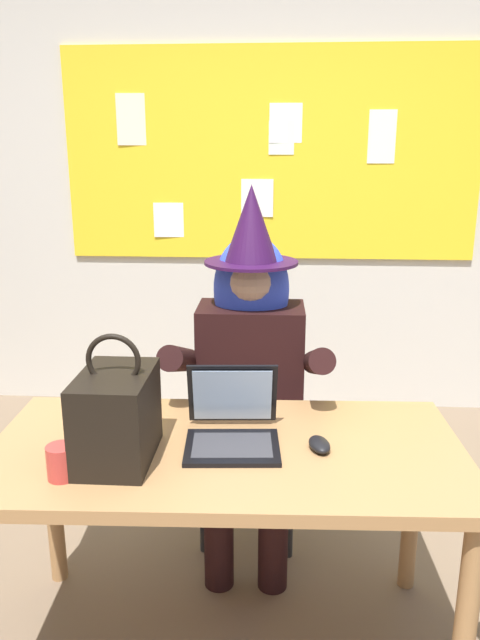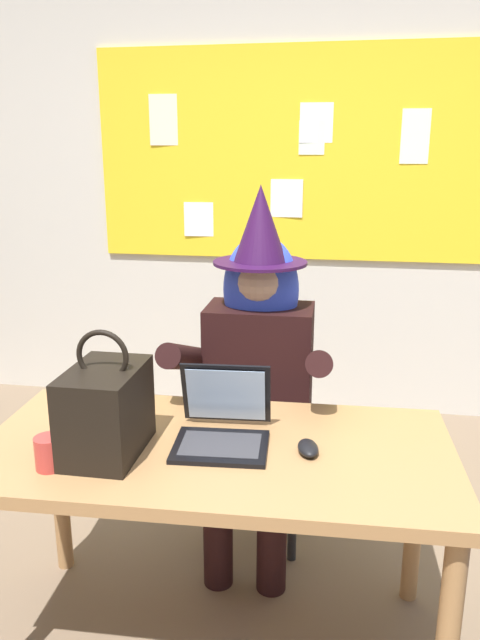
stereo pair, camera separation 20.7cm
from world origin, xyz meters
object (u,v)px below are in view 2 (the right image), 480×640
at_px(desk_main, 216,471).
at_px(computer_mouse, 308,448).
at_px(handbag, 106,410).
at_px(coffee_mug, 49,453).
at_px(laptop, 223,425).
at_px(chair_at_desk, 261,410).
at_px(person_costumed, 257,356).

xyz_separation_m(desk_main, computer_mouse, (0.28, -0.00, 0.11)).
bearing_deg(handbag, coffee_mug, -136.16).
height_order(laptop, handbag, handbag).
height_order(desk_main, chair_at_desk, chair_at_desk).
relative_size(chair_at_desk, person_costumed, 0.63).
xyz_separation_m(chair_at_desk, handbag, (-0.35, -0.81, 0.33)).
xyz_separation_m(desk_main, handbag, (-0.30, -0.09, 0.22)).
bearing_deg(laptop, chair_at_desk, 83.59).
bearing_deg(coffee_mug, handbag, 43.84).
bearing_deg(person_costumed, desk_main, -4.59).
height_order(laptop, computer_mouse, laptop).
distance_m(chair_at_desk, computer_mouse, 0.79).
distance_m(computer_mouse, handbag, 0.60).
bearing_deg(desk_main, coffee_mug, -153.51).
relative_size(person_costumed, coffee_mug, 15.34).
relative_size(person_costumed, computer_mouse, 14.01).
relative_size(laptop, handbag, 0.83).
bearing_deg(chair_at_desk, computer_mouse, 20.12).
bearing_deg(person_costumed, laptop, -3.20).
xyz_separation_m(chair_at_desk, computer_mouse, (0.23, -0.72, 0.22)).
height_order(chair_at_desk, coffee_mug, chair_at_desk).
distance_m(chair_at_desk, laptop, 0.73).
xyz_separation_m(person_costumed, laptop, (-0.03, -0.56, -0.04)).
distance_m(laptop, coffee_mug, 0.51).
bearing_deg(person_costumed, computer_mouse, 21.10).
height_order(person_costumed, computer_mouse, person_costumed).
relative_size(desk_main, computer_mouse, 14.04).
distance_m(computer_mouse, coffee_mug, 0.74).
relative_size(computer_mouse, handbag, 0.28).
bearing_deg(chair_at_desk, desk_main, -1.49).
distance_m(laptop, computer_mouse, 0.27).
xyz_separation_m(desk_main, laptop, (0.02, 0.03, 0.14)).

